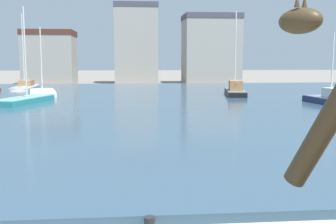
{
  "coord_description": "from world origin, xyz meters",
  "views": [
    {
      "loc": [
        0.25,
        -0.5,
        3.85
      ],
      "look_at": [
        1.4,
        12.35,
        2.2
      ],
      "focal_mm": 43.97,
      "sensor_mm": 36.0,
      "label": 1
    }
  ],
  "objects_px": {
    "sailboat_grey": "(25,88)",
    "sailboat_white": "(42,94)",
    "sailboat_navy": "(331,101)",
    "sailboat_black": "(235,92)",
    "sailboat_teal": "(28,101)"
  },
  "relations": [
    {
      "from": "sailboat_grey",
      "to": "sailboat_white",
      "type": "distance_m",
      "value": 9.18
    },
    {
      "from": "sailboat_navy",
      "to": "sailboat_grey",
      "type": "xyz_separation_m",
      "value": [
        -28.54,
        19.26,
        -0.1
      ]
    },
    {
      "from": "sailboat_black",
      "to": "sailboat_white",
      "type": "bearing_deg",
      "value": 175.14
    },
    {
      "from": "sailboat_navy",
      "to": "sailboat_white",
      "type": "bearing_deg",
      "value": 156.19
    },
    {
      "from": "sailboat_grey",
      "to": "sailboat_black",
      "type": "bearing_deg",
      "value": -23.38
    },
    {
      "from": "sailboat_black",
      "to": "sailboat_white",
      "type": "relative_size",
      "value": 1.09
    },
    {
      "from": "sailboat_teal",
      "to": "sailboat_black",
      "type": "relative_size",
      "value": 0.93
    },
    {
      "from": "sailboat_navy",
      "to": "sailboat_grey",
      "type": "height_order",
      "value": "sailboat_grey"
    },
    {
      "from": "sailboat_navy",
      "to": "sailboat_white",
      "type": "relative_size",
      "value": 0.84
    },
    {
      "from": "sailboat_black",
      "to": "sailboat_navy",
      "type": "height_order",
      "value": "sailboat_black"
    },
    {
      "from": "sailboat_black",
      "to": "sailboat_white",
      "type": "xyz_separation_m",
      "value": [
        -19.3,
        1.64,
        -0.2
      ]
    },
    {
      "from": "sailboat_grey",
      "to": "sailboat_teal",
      "type": "bearing_deg",
      "value": -75.06
    },
    {
      "from": "sailboat_black",
      "to": "sailboat_teal",
      "type": "bearing_deg",
      "value": -161.69
    },
    {
      "from": "sailboat_black",
      "to": "sailboat_white",
      "type": "height_order",
      "value": "sailboat_black"
    },
    {
      "from": "sailboat_teal",
      "to": "sailboat_white",
      "type": "relative_size",
      "value": 1.01
    }
  ]
}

